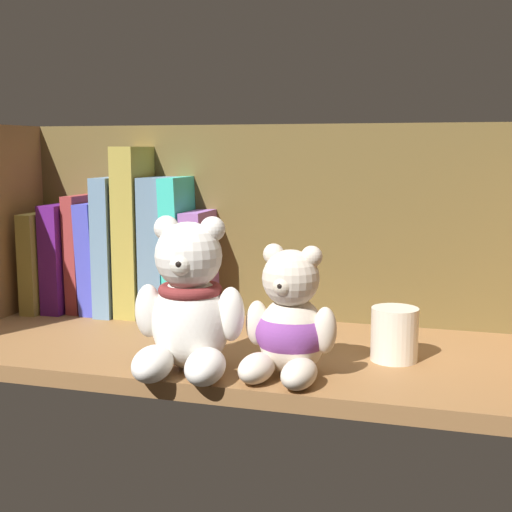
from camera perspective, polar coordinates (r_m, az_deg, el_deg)
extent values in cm
cube|color=olive|center=(90.22, -1.65, -7.85)|extent=(74.51, 31.22, 2.00)
cube|color=brown|center=(102.66, 1.12, 2.19)|extent=(76.91, 1.20, 30.08)
cube|color=#9E8F42|center=(114.39, -16.26, -0.27)|extent=(2.55, 14.15, 15.07)
cube|color=#581976|center=(112.66, -14.94, -0.01)|extent=(3.06, 11.89, 16.36)
cube|color=maroon|center=(111.13, -13.71, 0.27)|extent=(2.22, 9.28, 17.73)
cube|color=#464BCB|center=(109.94, -12.54, -0.07)|extent=(3.22, 10.06, 16.72)
cube|color=#658AAC|center=(108.26, -11.19, 0.87)|extent=(2.76, 11.37, 20.49)
cube|color=#A5943E|center=(106.44, -9.59, 2.00)|extent=(3.51, 10.13, 24.95)
cube|color=slate|center=(105.11, -7.68, 0.75)|extent=(3.53, 9.21, 20.56)
cube|color=#37CEBC|center=(103.80, -6.00, 0.69)|extent=(3.27, 10.29, 20.68)
cube|color=#9A61B5|center=(103.03, -4.38, -0.70)|extent=(3.54, 9.64, 15.87)
ellipsoid|color=white|center=(79.92, -5.31, -5.40)|extent=(8.96, 8.22, 10.54)
sphere|color=white|center=(77.89, -5.49, 0.04)|extent=(7.50, 7.50, 7.50)
sphere|color=white|center=(78.74, -7.26, 2.25)|extent=(2.81, 2.81, 2.81)
sphere|color=white|center=(77.36, -3.54, 2.19)|extent=(2.81, 2.81, 2.81)
sphere|color=white|center=(75.44, -6.02, -0.60)|extent=(2.81, 2.81, 2.81)
sphere|color=black|center=(74.49, -6.23, -0.66)|extent=(0.98, 0.98, 0.98)
ellipsoid|color=white|center=(77.04, -8.37, -8.63)|extent=(4.99, 7.46, 3.75)
ellipsoid|color=white|center=(75.48, -4.13, -8.92)|extent=(4.99, 7.46, 3.75)
ellipsoid|color=white|center=(80.48, -8.69, -4.40)|extent=(3.37, 3.37, 6.09)
ellipsoid|color=white|center=(78.02, -2.05, -4.73)|extent=(3.37, 3.37, 6.09)
torus|color=maroon|center=(79.09, -5.35, -2.74)|extent=(7.20, 7.20, 1.35)
ellipsoid|color=beige|center=(77.87, 2.91, -6.43)|extent=(7.46, 6.85, 8.78)
sphere|color=beige|center=(76.03, 2.84, -1.81)|extent=(6.24, 6.24, 6.24)
sphere|color=beige|center=(76.81, 1.44, 0.15)|extent=(2.34, 2.34, 2.34)
sphere|color=beige|center=(75.30, 4.52, -0.05)|extent=(2.34, 2.34, 2.34)
sphere|color=beige|center=(74.07, 2.23, -2.38)|extent=(2.34, 2.34, 2.34)
sphere|color=black|center=(73.31, 1.99, -2.44)|extent=(0.82, 0.82, 0.82)
ellipsoid|color=beige|center=(75.83, 0.04, -9.07)|extent=(4.21, 6.24, 3.12)
ellipsoid|color=beige|center=(74.13, 3.52, -9.50)|extent=(4.21, 6.24, 3.12)
ellipsoid|color=beige|center=(78.63, 0.10, -5.44)|extent=(2.83, 2.83, 5.07)
ellipsoid|color=beige|center=(75.93, 5.61, -6.00)|extent=(2.83, 2.83, 5.07)
ellipsoid|color=#7D3B8D|center=(77.81, 2.92, -6.27)|extent=(8.08, 7.46, 6.15)
cylinder|color=silver|center=(84.57, 11.14, -6.23)|extent=(5.52, 5.52, 6.30)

